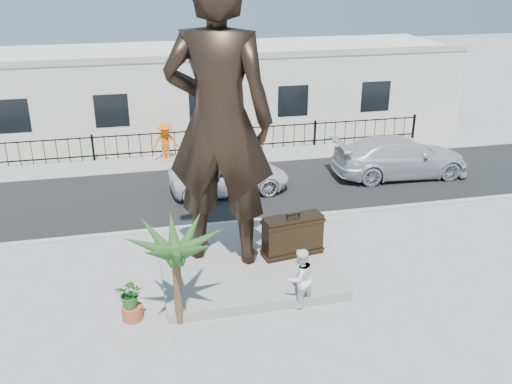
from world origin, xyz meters
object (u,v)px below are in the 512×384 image
Objects in this scene: suitcase at (293,236)px; car_white at (229,175)px; statue at (219,122)px; tourist at (300,278)px.

car_white is at bearing 89.26° from suitcase.
statue reaches higher than suitcase.
statue is 4.94× the size of tourist.
tourist is 8.68m from car_white.
tourist is 0.36× the size of car_white.
car_white is at bearing -106.90° from tourist.
statue is 1.78× the size of car_white.
car_white is (-0.91, 6.28, -0.27)m from suitcase.
suitcase is 6.35m from car_white.
statue reaches higher than car_white.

